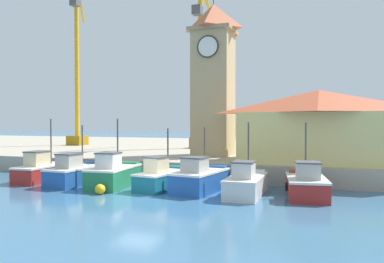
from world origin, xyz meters
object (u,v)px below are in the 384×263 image
(fishing_boat_mid_right, at_px, (246,183))
(fishing_boat_far_left, at_px, (45,170))
(clock_tower, at_px, (213,76))
(fishing_boat_center, at_px, (200,179))
(fishing_boat_mid_left, at_px, (163,178))
(warehouse_right, at_px, (319,125))
(mooring_buoy, at_px, (100,189))
(fishing_boat_right_inner, at_px, (306,184))
(port_crane_near, at_px, (201,86))
(fishing_boat_left_inner, at_px, (114,174))
(port_crane_far, at_px, (77,78))
(fishing_boat_left_outer, at_px, (77,173))

(fishing_boat_mid_right, bearing_deg, fishing_boat_far_left, 177.71)
(clock_tower, bearing_deg, fishing_boat_center, -78.05)
(fishing_boat_mid_left, height_order, clock_tower, clock_tower)
(clock_tower, bearing_deg, fishing_boat_far_left, -135.21)
(warehouse_right, distance_m, mooring_buoy, 16.07)
(fishing_boat_right_inner, bearing_deg, port_crane_near, 123.72)
(fishing_boat_left_inner, height_order, fishing_boat_right_inner, fishing_boat_left_inner)
(port_crane_far, bearing_deg, mooring_buoy, -50.84)
(clock_tower, bearing_deg, fishing_boat_mid_right, -64.16)
(fishing_boat_center, height_order, port_crane_far, port_crane_far)
(fishing_boat_mid_right, height_order, fishing_boat_right_inner, fishing_boat_mid_right)
(fishing_boat_left_outer, distance_m, fishing_boat_right_inner, 14.83)
(fishing_boat_left_outer, height_order, port_crane_near, port_crane_near)
(fishing_boat_mid_right, xyz_separation_m, port_crane_near, (-9.07, 19.16, 7.65))
(fishing_boat_far_left, relative_size, fishing_boat_mid_right, 1.09)
(fishing_boat_mid_left, distance_m, fishing_boat_right_inner, 8.65)
(fishing_boat_left_inner, height_order, fishing_boat_mid_right, fishing_boat_left_inner)
(fishing_boat_center, bearing_deg, fishing_boat_far_left, 178.55)
(fishing_boat_left_inner, relative_size, port_crane_near, 0.25)
(fishing_boat_right_inner, xyz_separation_m, port_crane_far, (-29.11, 18.63, 9.14))
(fishing_boat_left_inner, distance_m, port_crane_near, 20.62)
(fishing_boat_center, bearing_deg, fishing_boat_right_inner, 3.56)
(fishing_boat_center, height_order, mooring_buoy, fishing_boat_center)
(fishing_boat_left_outer, bearing_deg, warehouse_right, 26.79)
(fishing_boat_mid_left, distance_m, clock_tower, 12.47)
(mooring_buoy, bearing_deg, clock_tower, 76.51)
(fishing_boat_left_inner, bearing_deg, fishing_boat_mid_right, 0.14)
(clock_tower, bearing_deg, mooring_buoy, -103.49)
(fishing_boat_left_inner, bearing_deg, warehouse_right, 31.66)
(fishing_boat_mid_right, relative_size, clock_tower, 0.32)
(fishing_boat_right_inner, bearing_deg, warehouse_right, 85.77)
(fishing_boat_far_left, height_order, fishing_boat_center, fishing_boat_far_left)
(warehouse_right, bearing_deg, fishing_boat_right_inner, -94.23)
(fishing_boat_mid_right, bearing_deg, fishing_boat_mid_left, 176.33)
(fishing_boat_far_left, height_order, fishing_boat_left_inner, fishing_boat_far_left)
(fishing_boat_mid_left, bearing_deg, fishing_boat_center, -1.28)
(fishing_boat_left_outer, height_order, clock_tower, clock_tower)
(fishing_boat_far_left, height_order, clock_tower, clock_tower)
(fishing_boat_left_outer, bearing_deg, fishing_boat_mid_right, 0.33)
(fishing_boat_left_inner, xyz_separation_m, fishing_boat_center, (5.83, 0.31, -0.04))
(fishing_boat_mid_right, relative_size, port_crane_far, 0.22)
(fishing_boat_mid_left, height_order, mooring_buoy, fishing_boat_mid_left)
(fishing_boat_center, height_order, port_crane_near, port_crane_near)
(warehouse_right, bearing_deg, mooring_buoy, -139.24)
(fishing_boat_far_left, relative_size, fishing_boat_right_inner, 1.13)
(fishing_boat_center, xyz_separation_m, warehouse_right, (6.65, 7.39, 3.21))
(fishing_boat_left_outer, bearing_deg, fishing_boat_mid_left, 3.81)
(port_crane_far, bearing_deg, fishing_boat_left_outer, -53.56)
(fishing_boat_left_outer, height_order, fishing_boat_left_inner, fishing_boat_left_inner)
(fishing_boat_mid_left, bearing_deg, port_crane_far, 137.21)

